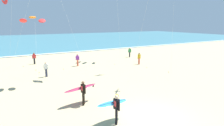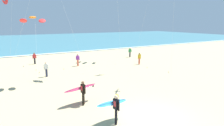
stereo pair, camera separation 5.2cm
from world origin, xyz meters
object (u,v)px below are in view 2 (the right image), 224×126
(kite_arc_amber_distant, at_px, (33,20))
(bystander_red_top, at_px, (35,58))
(bystander_white_top, at_px, (46,69))
(bystander_yellow_top, at_px, (139,58))
(beach_ball, at_px, (117,96))
(bystander_green_top, at_px, (130,52))
(bystander_purple_top, at_px, (78,60))
(surfer_lead, at_px, (82,90))
(surfer_trailing, at_px, (114,105))

(kite_arc_amber_distant, xyz_separation_m, bystander_red_top, (0.97, 9.34, -5.01))
(bystander_white_top, height_order, bystander_yellow_top, same)
(beach_ball, bearing_deg, bystander_white_top, 112.35)
(bystander_green_top, relative_size, beach_ball, 5.68)
(bystander_red_top, distance_m, bystander_purple_top, 6.21)
(surfer_lead, bearing_deg, surfer_trailing, -78.08)
(bystander_white_top, relative_size, bystander_yellow_top, 1.00)
(bystander_white_top, distance_m, bystander_yellow_top, 12.19)
(bystander_green_top, height_order, beach_ball, bystander_green_top)
(surfer_trailing, height_order, bystander_white_top, surfer_trailing)
(bystander_white_top, xyz_separation_m, bystander_yellow_top, (12.19, 0.11, 0.00))
(surfer_trailing, distance_m, bystander_red_top, 18.92)
(bystander_white_top, relative_size, beach_ball, 5.68)
(bystander_red_top, height_order, bystander_green_top, same)
(surfer_trailing, distance_m, bystander_purple_top, 15.19)
(bystander_white_top, xyz_separation_m, beach_ball, (3.52, -8.56, -0.67))
(bystander_purple_top, xyz_separation_m, beach_ball, (-1.06, -11.83, -0.67))
(kite_arc_amber_distant, xyz_separation_m, bystander_yellow_top, (13.36, 2.22, -5.01))
(bystander_red_top, relative_size, beach_ball, 5.68)
(bystander_green_top, bearing_deg, bystander_yellow_top, -111.41)
(bystander_white_top, height_order, beach_ball, bystander_white_top)
(surfer_lead, bearing_deg, bystander_white_top, 95.77)
(surfer_trailing, bearing_deg, bystander_white_top, 97.54)
(surfer_lead, relative_size, beach_ball, 8.97)
(surfer_lead, relative_size, bystander_red_top, 1.58)
(bystander_white_top, relative_size, bystander_purple_top, 1.00)
(bystander_red_top, bearing_deg, bystander_purple_top, -39.65)
(bystander_purple_top, distance_m, bystander_green_top, 9.87)
(bystander_white_top, height_order, bystander_green_top, same)
(bystander_white_top, bearing_deg, beach_ball, -67.65)
(bystander_purple_top, bearing_deg, bystander_red_top, 140.35)
(beach_ball, bearing_deg, bystander_red_top, 103.24)
(bystander_white_top, bearing_deg, bystander_purple_top, 35.59)
(bystander_white_top, bearing_deg, kite_arc_amber_distant, -119.09)
(kite_arc_amber_distant, distance_m, bystander_red_top, 10.65)
(bystander_yellow_top, distance_m, beach_ball, 12.28)
(kite_arc_amber_distant, height_order, bystander_red_top, kite_arc_amber_distant)
(surfer_lead, xyz_separation_m, beach_ball, (2.68, -0.25, -0.91))
(surfer_lead, xyz_separation_m, bystander_white_top, (-0.84, 8.31, -0.24))
(surfer_trailing, xyz_separation_m, bystander_green_top, (12.70, 16.93, -0.23))
(surfer_trailing, distance_m, bystander_white_top, 11.71)
(surfer_lead, xyz_separation_m, bystander_yellow_top, (11.35, 8.42, -0.24))
(bystander_white_top, bearing_deg, bystander_yellow_top, 0.54)
(surfer_lead, distance_m, bystander_white_top, 8.35)
(kite_arc_amber_distant, relative_size, bystander_white_top, 3.85)
(bystander_red_top, distance_m, bystander_yellow_top, 14.29)
(surfer_trailing, bearing_deg, beach_ball, 56.98)
(kite_arc_amber_distant, xyz_separation_m, bystander_white_top, (1.17, 2.10, -5.01))
(bystander_red_top, height_order, bystander_yellow_top, same)
(surfer_lead, height_order, bystander_purple_top, surfer_lead)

